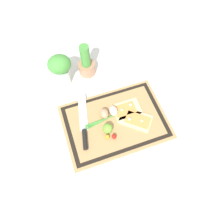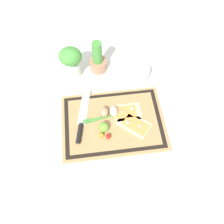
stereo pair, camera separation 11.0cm
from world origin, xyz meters
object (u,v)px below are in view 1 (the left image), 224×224
at_px(lime, 108,128).
at_px(herb_pot, 86,64).
at_px(knife, 84,129).
at_px(cherry_tomato_yellow, 107,137).
at_px(cherry_tomato_red, 114,136).
at_px(egg_brown, 104,113).
at_px(herb_glass, 61,68).
at_px(egg_pink, 113,111).
at_px(pizza_slice_far, 127,109).
at_px(sauce_jar, 133,70).
at_px(pizza_slice_near, 136,120).

relative_size(lime, herb_pot, 0.25).
distance_m(knife, cherry_tomato_yellow, 0.12).
xyz_separation_m(knife, cherry_tomato_yellow, (0.09, -0.08, 0.00)).
height_order(lime, cherry_tomato_red, lime).
xyz_separation_m(egg_brown, lime, (-0.01, -0.08, 0.00)).
bearing_deg(herb_glass, knife, -86.13).
distance_m(cherry_tomato_yellow, herb_glass, 0.43).
bearing_deg(herb_glass, egg_pink, -56.25).
xyz_separation_m(pizza_slice_far, cherry_tomato_yellow, (-0.14, -0.11, 0.01)).
distance_m(cherry_tomato_yellow, herb_pot, 0.43).
distance_m(pizza_slice_far, knife, 0.24).
distance_m(pizza_slice_far, lime, 0.15).
height_order(egg_pink, sauce_jar, sauce_jar).
xyz_separation_m(lime, herb_pot, (0.01, 0.39, 0.03)).
relative_size(cherry_tomato_yellow, herb_pot, 0.11).
height_order(pizza_slice_near, sauce_jar, sauce_jar).
distance_m(knife, herb_glass, 0.34).
distance_m(knife, sauce_jar, 0.44).
bearing_deg(sauce_jar, egg_pink, -131.88).
xyz_separation_m(egg_pink, herb_pot, (-0.05, 0.31, 0.03)).
distance_m(pizza_slice_far, sauce_jar, 0.25).
xyz_separation_m(pizza_slice_near, herb_glass, (-0.28, 0.36, 0.10)).
bearing_deg(herb_glass, pizza_slice_far, -48.06).
bearing_deg(pizza_slice_near, knife, 172.26).
xyz_separation_m(egg_pink, herb_glass, (-0.19, 0.28, 0.08)).
bearing_deg(cherry_tomato_red, cherry_tomato_yellow, 162.29).
xyz_separation_m(egg_pink, lime, (-0.06, -0.08, 0.00)).
relative_size(knife, egg_pink, 5.55).
bearing_deg(sauce_jar, lime, -130.18).
xyz_separation_m(knife, cherry_tomato_red, (0.12, -0.09, 0.00)).
xyz_separation_m(cherry_tomato_red, sauce_jar, (0.23, 0.34, 0.01)).
bearing_deg(pizza_slice_far, lime, -148.79).
bearing_deg(egg_pink, herb_pot, 98.99).
bearing_deg(cherry_tomato_red, pizza_slice_far, 47.68).
bearing_deg(cherry_tomato_red, herb_glass, 109.71).
bearing_deg(herb_pot, egg_pink, -81.01).
height_order(pizza_slice_far, knife, pizza_slice_far).
bearing_deg(pizza_slice_near, herb_pot, 110.17).
relative_size(knife, cherry_tomato_red, 13.16).
height_order(pizza_slice_far, egg_brown, egg_brown).
height_order(cherry_tomato_red, herb_pot, herb_pot).
bearing_deg(pizza_slice_near, cherry_tomato_yellow, -166.19).
xyz_separation_m(cherry_tomato_yellow, sauce_jar, (0.26, 0.33, 0.01)).
relative_size(pizza_slice_near, cherry_tomato_red, 7.63).
bearing_deg(knife, lime, -20.90).
bearing_deg(lime, pizza_slice_far, 31.21).
height_order(cherry_tomato_yellow, sauce_jar, sauce_jar).
xyz_separation_m(egg_brown, cherry_tomato_red, (0.01, -0.13, -0.01)).
bearing_deg(pizza_slice_far, cherry_tomato_yellow, -141.70).
relative_size(egg_brown, sauce_jar, 0.62).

